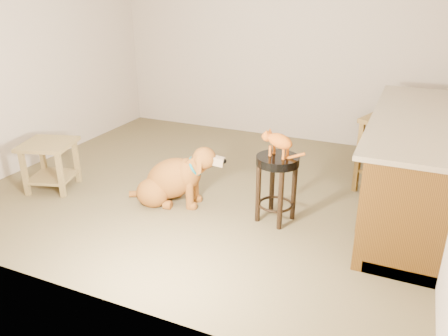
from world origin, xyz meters
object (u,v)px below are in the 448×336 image
at_px(wood_stool, 382,154).
at_px(side_table, 50,158).
at_px(golden_retriever, 172,180).
at_px(tabby_kitten, 278,141).
at_px(padded_stool, 277,176).

relative_size(wood_stool, side_table, 1.26).
bearing_deg(wood_stool, golden_retriever, -148.75).
relative_size(side_table, golden_retriever, 0.61).
bearing_deg(side_table, tabby_kitten, 7.15).
height_order(wood_stool, side_table, wood_stool).
bearing_deg(side_table, golden_retriever, 9.52).
height_order(padded_stool, tabby_kitten, tabby_kitten).
bearing_deg(wood_stool, tabby_kitten, -127.78).
height_order(padded_stool, golden_retriever, padded_stool).
bearing_deg(tabby_kitten, side_table, -158.59).
bearing_deg(wood_stool, side_table, -157.12).
xyz_separation_m(padded_stool, golden_retriever, (-1.05, -0.07, -0.20)).
relative_size(padded_stool, tabby_kitten, 1.52).
distance_m(wood_stool, golden_retriever, 2.18).
height_order(golden_retriever, tabby_kitten, tabby_kitten).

